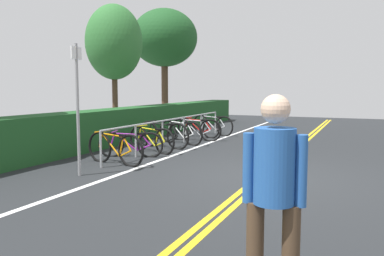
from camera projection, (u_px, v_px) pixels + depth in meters
name	position (u px, v px, depth m)	size (l,w,h in m)	color
ground_plane	(263.00, 178.00, 7.68)	(32.97, 12.68, 0.05)	#232628
centre_line_yellow_inner	(267.00, 177.00, 7.65)	(29.68, 0.10, 0.00)	gold
centre_line_yellow_outer	(259.00, 176.00, 7.71)	(29.68, 0.10, 0.00)	gold
bike_lane_stripe_white	(143.00, 166.00, 8.75)	(29.68, 0.12, 0.00)	white
bike_rack	(174.00, 125.00, 11.73)	(7.14, 0.05, 0.82)	#9EA0A5
bicycle_0	(115.00, 148.00, 8.92)	(0.49, 1.71, 0.77)	black
bicycle_1	(131.00, 144.00, 9.85)	(0.64, 1.59, 0.68)	black
bicycle_2	(151.00, 140.00, 10.55)	(0.60, 1.64, 0.73)	black
bicycle_3	(163.00, 135.00, 11.36)	(0.49, 1.82, 0.79)	black
bicycle_4	(180.00, 132.00, 12.14)	(0.64, 1.73, 0.76)	black
bicycle_5	(195.00, 130.00, 12.91)	(0.46, 1.74, 0.76)	black
bicycle_6	(198.00, 128.00, 13.81)	(0.46, 1.72, 0.70)	black
bicycle_7	(212.00, 125.00, 14.45)	(0.64, 1.78, 0.77)	black
pedestrian	(274.00, 187.00, 3.05)	(0.32, 0.49, 1.68)	#4C3826
sign_post_near	(77.00, 98.00, 7.64)	(0.36, 0.09, 2.57)	gray
hedge_backdrop	(144.00, 122.00, 13.87)	(16.09, 0.89, 1.07)	#1C4C21
tree_mid	(114.00, 43.00, 14.31)	(2.06, 2.06, 4.71)	#473323
tree_far_right	(164.00, 38.00, 19.27)	(3.21, 3.21, 5.54)	#473323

